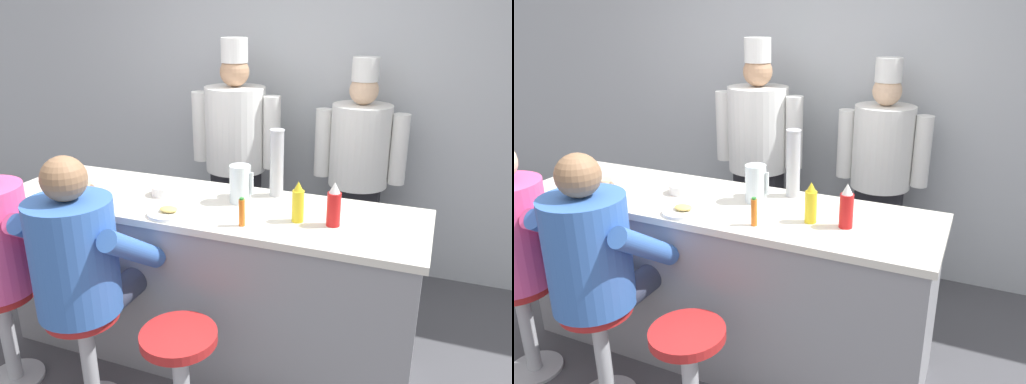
# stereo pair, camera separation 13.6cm
# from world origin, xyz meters

# --- Properties ---
(wall_back) EXTENTS (10.00, 0.06, 2.70)m
(wall_back) POSITION_xyz_m (0.00, 1.86, 1.35)
(wall_back) COLOR #B2B7BC
(wall_back) RESTS_ON ground_plane
(diner_counter) EXTENTS (2.49, 0.71, 1.01)m
(diner_counter) POSITION_xyz_m (0.00, 0.36, 0.50)
(diner_counter) COLOR gray
(diner_counter) RESTS_ON ground_plane
(ketchup_bottle_red) EXTENTS (0.07, 0.07, 0.24)m
(ketchup_bottle_red) POSITION_xyz_m (0.76, 0.30, 1.12)
(ketchup_bottle_red) COLOR red
(ketchup_bottle_red) RESTS_ON diner_counter
(mustard_bottle_yellow) EXTENTS (0.06, 0.06, 0.22)m
(mustard_bottle_yellow) POSITION_xyz_m (0.57, 0.29, 1.11)
(mustard_bottle_yellow) COLOR yellow
(mustard_bottle_yellow) RESTS_ON diner_counter
(hot_sauce_bottle_orange) EXTENTS (0.03, 0.03, 0.15)m
(hot_sauce_bottle_orange) POSITION_xyz_m (0.32, 0.13, 1.08)
(hot_sauce_bottle_orange) COLOR orange
(hot_sauce_bottle_orange) RESTS_ON diner_counter
(water_pitcher_clear) EXTENTS (0.14, 0.12, 0.22)m
(water_pitcher_clear) POSITION_xyz_m (0.18, 0.44, 1.12)
(water_pitcher_clear) COLOR silver
(water_pitcher_clear) RESTS_ON diner_counter
(breakfast_plate) EXTENTS (0.23, 0.23, 0.05)m
(breakfast_plate) POSITION_xyz_m (-0.10, 0.12, 1.02)
(breakfast_plate) COLOR white
(breakfast_plate) RESTS_ON diner_counter
(cereal_bowl) EXTENTS (0.14, 0.14, 0.05)m
(cereal_bowl) POSITION_xyz_m (-0.29, 0.39, 1.03)
(cereal_bowl) COLOR white
(cereal_bowl) RESTS_ON diner_counter
(coffee_mug_tan) EXTENTS (0.13, 0.09, 0.08)m
(coffee_mug_tan) POSITION_xyz_m (-0.73, 0.23, 1.05)
(coffee_mug_tan) COLOR beige
(coffee_mug_tan) RESTS_ON diner_counter
(cup_stack_steel) EXTENTS (0.09, 0.09, 0.40)m
(cup_stack_steel) POSITION_xyz_m (0.34, 0.62, 1.21)
(cup_stack_steel) COLOR #B7BABF
(cup_stack_steel) RESTS_ON diner_counter
(diner_seated_blue) EXTENTS (0.64, 0.63, 1.42)m
(diner_seated_blue) POSITION_xyz_m (-0.39, -0.27, 0.86)
(diner_seated_blue) COLOR #B2B5BA
(diner_seated_blue) RESTS_ON ground_plane
(empty_stool_round) EXTENTS (0.37, 0.37, 0.61)m
(empty_stool_round) POSITION_xyz_m (0.17, -0.31, 0.41)
(empty_stool_round) COLOR #B2B5BA
(empty_stool_round) RESTS_ON ground_plane
(cook_in_whites_near) EXTENTS (0.73, 0.47, 1.86)m
(cook_in_whites_near) POSITION_xyz_m (-0.28, 1.45, 1.02)
(cook_in_whites_near) COLOR #232328
(cook_in_whites_near) RESTS_ON ground_plane
(cook_in_whites_far) EXTENTS (0.68, 0.44, 1.74)m
(cook_in_whites_far) POSITION_xyz_m (0.67, 1.58, 0.96)
(cook_in_whites_far) COLOR #232328
(cook_in_whites_far) RESTS_ON ground_plane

